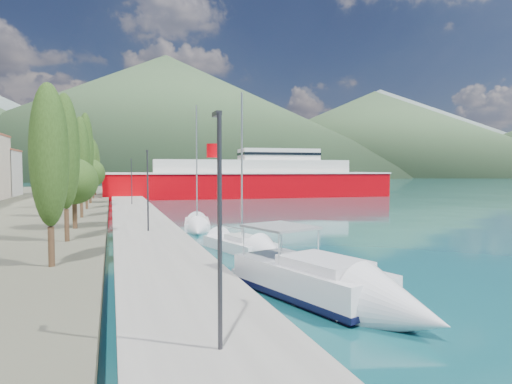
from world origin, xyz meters
name	(u,v)px	position (x,y,z in m)	size (l,w,h in m)	color
ground	(149,187)	(0.00, 120.00, 0.00)	(1400.00, 1400.00, 0.00)	#124B51
quay	(138,217)	(-9.00, 26.00, 0.40)	(5.00, 88.00, 0.80)	gray
hills_far	(214,122)	(138.59, 618.73, 77.39)	(1480.00, 900.00, 180.00)	slate
hills_near	(232,123)	(98.04, 372.50, 49.18)	(1010.00, 520.00, 115.00)	#385233
tree_row	(85,166)	(-14.36, 32.20, 5.83)	(4.05, 63.14, 11.43)	#47301E
lamp_posts	(146,186)	(-9.00, 14.03, 4.08)	(0.15, 49.28, 6.06)	#2D2D33
motor_cruiser	(339,292)	(-3.21, -5.57, 0.60)	(5.67, 10.32, 3.66)	black
sailboat_near	(255,250)	(-2.99, 5.36, 0.31)	(4.43, 8.23, 11.34)	silver
sailboat_mid	(197,227)	(-4.43, 17.07, 0.30)	(3.67, 8.66, 12.09)	silver
ferry	(252,180)	(14.87, 60.10, 3.32)	(55.67, 16.09, 10.90)	#BA0008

